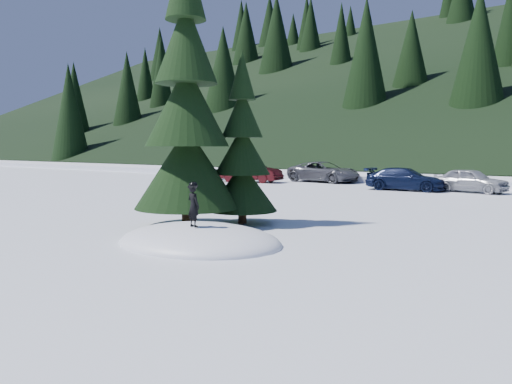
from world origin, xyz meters
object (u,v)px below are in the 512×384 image
Objects in this scene: spruce_short at (242,157)px; child_skier at (194,206)px; car_0 at (193,170)px; car_4 at (470,180)px; spruce_tall at (187,116)px; car_2 at (324,172)px; car_3 at (405,179)px; car_1 at (251,172)px.

spruce_short reaches higher than child_skier.
car_4 is (19.32, 1.27, -0.07)m from car_0.
spruce_tall is at bearing -125.54° from spruce_short.
car_2 is (-6.33, 19.37, -2.61)m from spruce_tall.
spruce_short is 1.24× the size of car_3.
spruce_short reaches higher than car_1.
car_4 is at bearing -97.27° from car_1.
car_0 reaches higher than car_2.
spruce_tall is at bearing -159.49° from car_0.
spruce_short is at bearing -59.49° from child_skier.
car_0 is 1.11× the size of car_4.
spruce_short is at bearing 54.46° from spruce_tall.
spruce_short is 22.05m from car_0.
spruce_short is 16.12m from car_4.
spruce_short is at bearing -152.45° from car_2.
car_2 is at bearing 61.45° from car_3.
car_0 is 0.97× the size of car_3.
car_0 reaches higher than car_3.
spruce_short is 1.42× the size of car_4.
car_3 is at bearing -100.93° from car_1.
spruce_short is 18.73m from car_1.
car_1 is (-10.31, 16.26, -2.60)m from spruce_tall.
car_2 is at bearing 86.86° from car_4.
spruce_short is at bearing -153.83° from car_1.
car_1 is at bearing 122.37° from spruce_tall.
spruce_short is 14.97m from car_3.
child_skier is 0.27× the size of car_4.
car_0 is 16.12m from car_3.
car_4 reaches higher than car_3.
child_skier is at bearing -175.36° from car_4.
car_0 is at bearing 82.42° from car_1.
child_skier is 25.46m from car_0.
spruce_tall is 22.40m from car_0.
spruce_short reaches higher than car_2.
spruce_short reaches higher than car_3.
car_2 is 10.37m from car_4.
spruce_tall is 17.83m from car_4.
spruce_tall is 2.11m from spruce_short.
car_2 is (3.98, 3.10, -0.01)m from car_1.
spruce_tall is 2.05× the size of car_0.
car_1 reaches higher than car_0.
spruce_short reaches higher than car_4.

